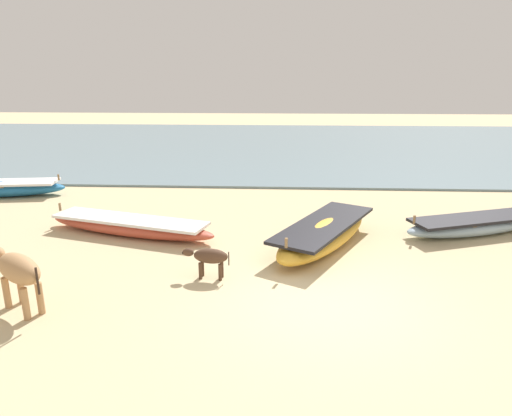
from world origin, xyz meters
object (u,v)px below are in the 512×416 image
(fishing_boat_2, at_px, (473,225))
(fishing_boat_3, at_px, (130,226))
(cow_adult_tan, at_px, (18,270))
(fishing_boat_0, at_px, (324,233))
(calf_near_dark, at_px, (209,257))

(fishing_boat_2, relative_size, fishing_boat_3, 0.83)
(fishing_boat_2, bearing_deg, cow_adult_tan, 5.79)
(fishing_boat_2, distance_m, fishing_boat_3, 8.53)
(fishing_boat_2, xyz_separation_m, cow_adult_tan, (-9.14, -4.27, 0.48))
(fishing_boat_0, xyz_separation_m, fishing_boat_3, (-4.74, 0.50, -0.07))
(fishing_boat_0, height_order, fishing_boat_3, fishing_boat_0)
(fishing_boat_0, relative_size, calf_near_dark, 4.35)
(calf_near_dark, bearing_deg, fishing_boat_2, -148.90)
(fishing_boat_0, distance_m, fishing_boat_2, 3.91)
(fishing_boat_0, height_order, fishing_boat_2, fishing_boat_0)
(cow_adult_tan, bearing_deg, fishing_boat_0, -113.94)
(fishing_boat_3, bearing_deg, fishing_boat_2, -160.76)
(fishing_boat_0, distance_m, fishing_boat_3, 4.76)
(fishing_boat_2, distance_m, calf_near_dark, 6.80)
(fishing_boat_0, bearing_deg, fishing_boat_2, 133.42)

